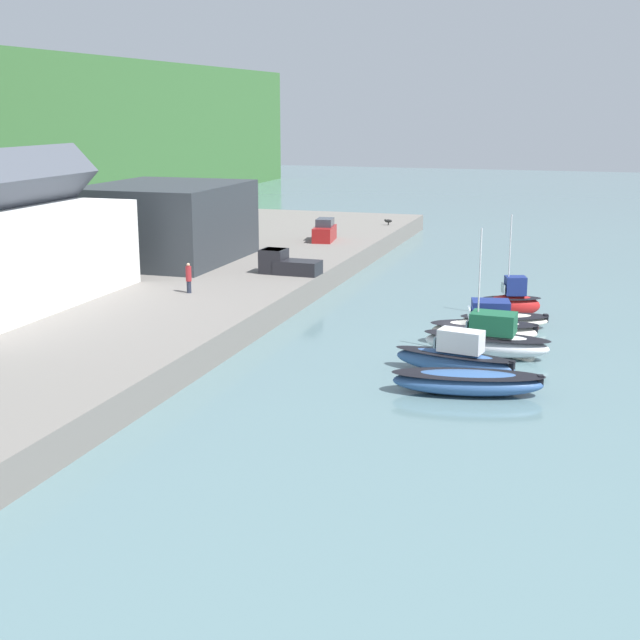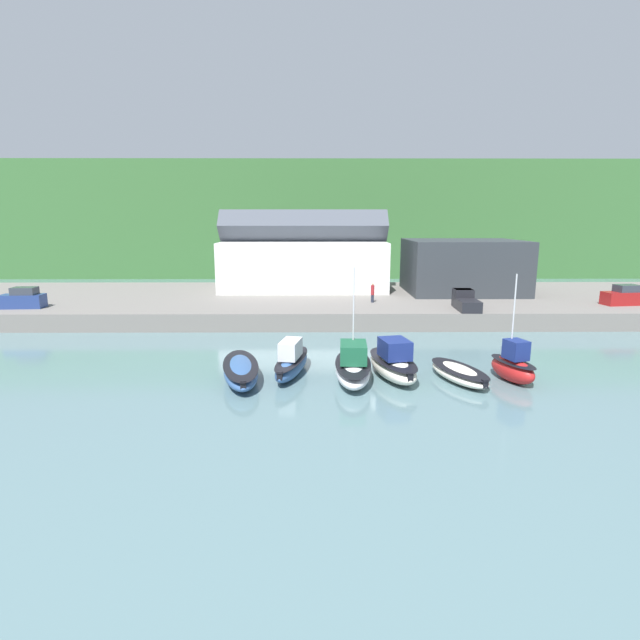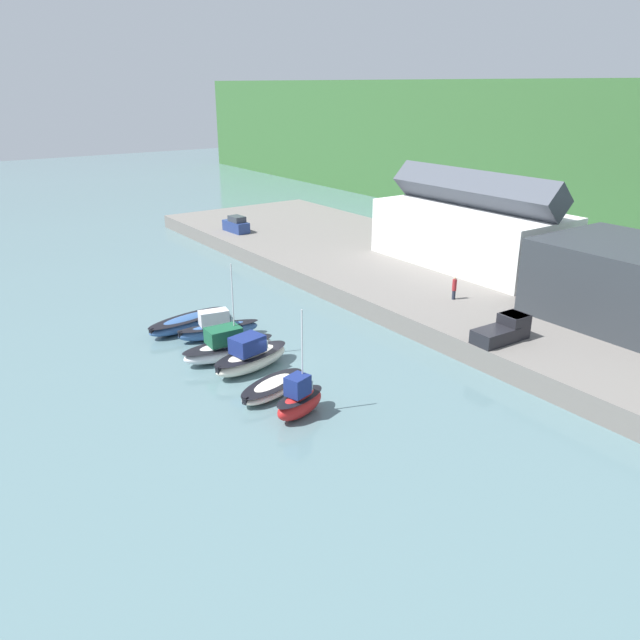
{
  "view_description": "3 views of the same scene",
  "coord_description": "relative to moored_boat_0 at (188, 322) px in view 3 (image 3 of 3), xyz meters",
  "views": [
    {
      "loc": [
        -54.93,
        -8.04,
        14.67
      ],
      "look_at": [
        -4.49,
        7.92,
        1.91
      ],
      "focal_mm": 50.0,
      "sensor_mm": 36.0,
      "label": 1
    },
    {
      "loc": [
        -5.22,
        -34.79,
        10.93
      ],
      "look_at": [
        -4.91,
        5.71,
        2.62
      ],
      "focal_mm": 28.0,
      "sensor_mm": 36.0,
      "label": 2
    },
    {
      "loc": [
        38.39,
        -22.14,
        20.45
      ],
      "look_at": [
        -0.49,
        5.28,
        2.36
      ],
      "focal_mm": 35.0,
      "sensor_mm": 36.0,
      "label": 3
    }
  ],
  "objects": [
    {
      "name": "ground_plane",
      "position": [
        10.4,
        2.03,
        -0.68
      ],
      "size": [
        320.0,
        320.0,
        0.0
      ],
      "primitive_type": "plane",
      "color": "slate"
    },
    {
      "name": "moored_boat_1",
      "position": [
        3.43,
        1.21,
        0.26
      ],
      "size": [
        2.98,
        7.27,
        2.58
      ],
      "rotation": [
        0.0,
        0.0,
        -0.19
      ],
      "color": "#33568E",
      "rests_on": "ground_plane"
    },
    {
      "name": "harbor_clubhouse",
      "position": [
        3.57,
        31.85,
        4.78
      ],
      "size": [
        21.33,
        10.36,
        10.19
      ],
      "color": "white",
      "rests_on": "quay_promenade"
    },
    {
      "name": "moored_boat_3",
      "position": [
        10.5,
        0.46,
        0.36
      ],
      "size": [
        3.76,
        7.13,
        2.81
      ],
      "rotation": [
        0.0,
        0.0,
        0.2
      ],
      "color": "white",
      "rests_on": "ground_plane"
    },
    {
      "name": "moored_boat_2",
      "position": [
        7.69,
        -0.02,
        0.31
      ],
      "size": [
        2.83,
        7.73,
        7.7
      ],
      "rotation": [
        0.0,
        0.0,
        -0.05
      ],
      "color": "silver",
      "rests_on": "ground_plane"
    },
    {
      "name": "quay_promenade",
      "position": [
        10.4,
        26.76,
        0.22
      ],
      "size": [
        103.28,
        24.37,
        1.8
      ],
      "color": "slate",
      "rests_on": "ground_plane"
    },
    {
      "name": "moored_boat_0",
      "position": [
        0.0,
        0.0,
        0.0
      ],
      "size": [
        3.83,
        8.25,
        1.28
      ],
      "rotation": [
        0.0,
        0.0,
        0.19
      ],
      "color": "#33568E",
      "rests_on": "ground_plane"
    },
    {
      "name": "moored_boat_5",
      "position": [
        18.52,
        -0.4,
        0.42
      ],
      "size": [
        2.78,
        4.45,
        7.31
      ],
      "rotation": [
        0.0,
        0.0,
        0.29
      ],
      "color": "red",
      "rests_on": "ground_plane"
    },
    {
      "name": "pickup_truck_0",
      "position": [
        20.42,
        17.4,
        1.94
      ],
      "size": [
        2.11,
        4.79,
        1.9
      ],
      "rotation": [
        0.0,
        0.0,
        -0.03
      ],
      "color": "black",
      "rests_on": "quay_promenade"
    },
    {
      "name": "moored_boat_4",
      "position": [
        14.93,
        -0.29,
        -0.14
      ],
      "size": [
        4.06,
        6.41,
        1.01
      ],
      "rotation": [
        0.0,
        0.0,
        0.31
      ],
      "color": "white",
      "rests_on": "ground_plane"
    },
    {
      "name": "parked_car_0",
      "position": [
        -25.1,
        18.25,
        2.04
      ],
      "size": [
        4.31,
        2.06,
        2.16
      ],
      "rotation": [
        0.0,
        0.0,
        1.63
      ],
      "color": "navy",
      "rests_on": "quay_promenade"
    },
    {
      "name": "person_on_quay",
      "position": [
        11.37,
        21.37,
        2.22
      ],
      "size": [
        0.4,
        0.4,
        2.14
      ],
      "color": "#232838",
      "rests_on": "quay_promenade"
    },
    {
      "name": "yacht_club_building",
      "position": [
        23.41,
        29.16,
        4.35
      ],
      "size": [
        13.67,
        11.45,
        6.46
      ],
      "color": "#2D3338",
      "rests_on": "quay_promenade"
    }
  ]
}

